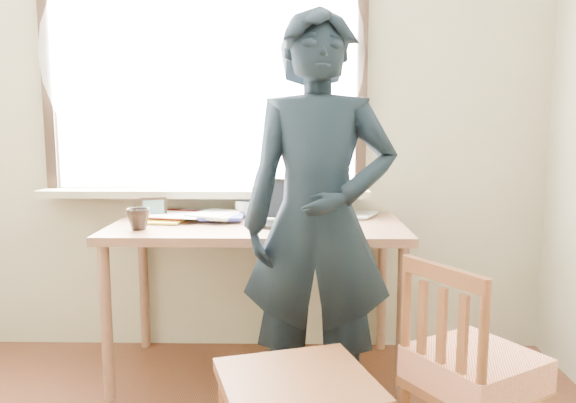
{
  "coord_description": "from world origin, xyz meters",
  "views": [
    {
      "loc": [
        0.33,
        -1.23,
        1.33
      ],
      "look_at": [
        0.29,
        0.95,
        1.02
      ],
      "focal_mm": 35.0,
      "sensor_mm": 36.0,
      "label": 1
    }
  ],
  "objects_px": {
    "laptop": "(291,214)",
    "desk": "(258,239)",
    "person": "(318,223)",
    "mug_white": "(246,209)",
    "work_chair": "(297,400)",
    "mug_dark": "(139,219)",
    "side_chair": "(472,373)"
  },
  "relations": [
    {
      "from": "desk",
      "to": "work_chair",
      "type": "bearing_deg",
      "value": -79.42
    },
    {
      "from": "mug_dark",
      "to": "side_chair",
      "type": "bearing_deg",
      "value": -29.66
    },
    {
      "from": "desk",
      "to": "mug_white",
      "type": "xyz_separation_m",
      "value": [
        -0.08,
        0.2,
        0.13
      ]
    },
    {
      "from": "work_chair",
      "to": "person",
      "type": "height_order",
      "value": "person"
    },
    {
      "from": "desk",
      "to": "side_chair",
      "type": "relative_size",
      "value": 1.75
    },
    {
      "from": "laptop",
      "to": "work_chair",
      "type": "height_order",
      "value": "laptop"
    },
    {
      "from": "desk",
      "to": "mug_dark",
      "type": "bearing_deg",
      "value": -162.5
    },
    {
      "from": "laptop",
      "to": "desk",
      "type": "bearing_deg",
      "value": 168.53
    },
    {
      "from": "mug_white",
      "to": "mug_dark",
      "type": "relative_size",
      "value": 1.02
    },
    {
      "from": "desk",
      "to": "mug_white",
      "type": "height_order",
      "value": "mug_white"
    },
    {
      "from": "mug_white",
      "to": "work_chair",
      "type": "height_order",
      "value": "mug_white"
    },
    {
      "from": "laptop",
      "to": "mug_white",
      "type": "relative_size",
      "value": 3.49
    },
    {
      "from": "mug_white",
      "to": "side_chair",
      "type": "bearing_deg",
      "value": -52.35
    },
    {
      "from": "laptop",
      "to": "person",
      "type": "bearing_deg",
      "value": -74.67
    },
    {
      "from": "laptop",
      "to": "person",
      "type": "height_order",
      "value": "person"
    },
    {
      "from": "desk",
      "to": "mug_white",
      "type": "relative_size",
      "value": 13.13
    },
    {
      "from": "laptop",
      "to": "mug_white",
      "type": "xyz_separation_m",
      "value": [
        -0.25,
        0.24,
        -0.01
      ]
    },
    {
      "from": "desk",
      "to": "mug_white",
      "type": "distance_m",
      "value": 0.25
    },
    {
      "from": "work_chair",
      "to": "desk",
      "type": "bearing_deg",
      "value": 100.58
    },
    {
      "from": "laptop",
      "to": "work_chair",
      "type": "relative_size",
      "value": 0.67
    },
    {
      "from": "desk",
      "to": "mug_dark",
      "type": "xyz_separation_m",
      "value": [
        -0.57,
        -0.18,
        0.14
      ]
    },
    {
      "from": "mug_white",
      "to": "side_chair",
      "type": "height_order",
      "value": "mug_white"
    },
    {
      "from": "mug_dark",
      "to": "person",
      "type": "distance_m",
      "value": 0.92
    },
    {
      "from": "laptop",
      "to": "mug_dark",
      "type": "height_order",
      "value": "laptop"
    },
    {
      "from": "work_chair",
      "to": "side_chair",
      "type": "height_order",
      "value": "side_chair"
    },
    {
      "from": "mug_dark",
      "to": "side_chair",
      "type": "distance_m",
      "value": 1.65
    },
    {
      "from": "mug_dark",
      "to": "laptop",
      "type": "bearing_deg",
      "value": 11.02
    },
    {
      "from": "mug_white",
      "to": "mug_dark",
      "type": "xyz_separation_m",
      "value": [
        -0.49,
        -0.38,
        0.01
      ]
    },
    {
      "from": "laptop",
      "to": "mug_white",
      "type": "distance_m",
      "value": 0.35
    },
    {
      "from": "side_chair",
      "to": "work_chair",
      "type": "bearing_deg",
      "value": -166.86
    },
    {
      "from": "laptop",
      "to": "side_chair",
      "type": "relative_size",
      "value": 0.47
    },
    {
      "from": "desk",
      "to": "person",
      "type": "bearing_deg",
      "value": -58.72
    }
  ]
}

